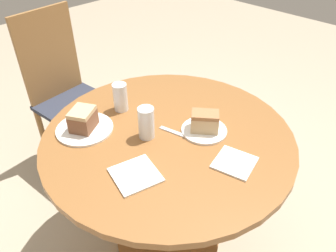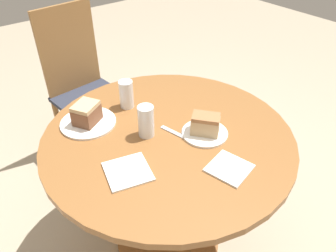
# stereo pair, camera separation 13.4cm
# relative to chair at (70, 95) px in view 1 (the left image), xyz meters

# --- Properties ---
(ground_plane) EXTENTS (8.00, 8.00, 0.00)m
(ground_plane) POSITION_rel_chair_xyz_m (-0.05, -0.91, -0.52)
(ground_plane) COLOR tan
(table) EXTENTS (1.05, 1.05, 0.74)m
(table) POSITION_rel_chair_xyz_m (-0.05, -0.91, 0.04)
(table) COLOR brown
(table) RESTS_ON ground_plane
(chair) EXTENTS (0.44, 0.50, 1.02)m
(chair) POSITION_rel_chair_xyz_m (0.00, 0.00, 0.00)
(chair) COLOR olive
(chair) RESTS_ON ground_plane
(plate_near) EXTENTS (0.19, 0.19, 0.01)m
(plate_near) POSITION_rel_chair_xyz_m (0.07, -1.00, 0.22)
(plate_near) COLOR white
(plate_near) RESTS_ON table
(plate_far) EXTENTS (0.24, 0.24, 0.01)m
(plate_far) POSITION_rel_chair_xyz_m (-0.28, -0.64, 0.22)
(plate_far) COLOR white
(plate_far) RESTS_ON table
(cake_slice_near) EXTENTS (0.13, 0.13, 0.08)m
(cake_slice_near) POSITION_rel_chair_xyz_m (0.07, -1.00, 0.27)
(cake_slice_near) COLOR tan
(cake_slice_near) RESTS_ON plate_near
(cake_slice_far) EXTENTS (0.14, 0.13, 0.09)m
(cake_slice_far) POSITION_rel_chair_xyz_m (-0.28, -0.64, 0.27)
(cake_slice_far) COLOR brown
(cake_slice_far) RESTS_ON plate_far
(glass_lemonade) EXTENTS (0.07, 0.07, 0.14)m
(glass_lemonade) POSITION_rel_chair_xyz_m (-0.12, -0.86, 0.28)
(glass_lemonade) COLOR beige
(glass_lemonade) RESTS_ON table
(glass_water) EXTENTS (0.06, 0.06, 0.13)m
(glass_water) POSITION_rel_chair_xyz_m (-0.07, -0.63, 0.28)
(glass_water) COLOR silver
(glass_water) RESTS_ON table
(napkin_stack) EXTENTS (0.19, 0.19, 0.01)m
(napkin_stack) POSITION_rel_chair_xyz_m (-0.30, -1.00, 0.22)
(napkin_stack) COLOR white
(napkin_stack) RESTS_ON table
(fork) EXTENTS (0.05, 0.15, 0.00)m
(fork) POSITION_rel_chair_xyz_m (-0.02, -0.93, 0.22)
(fork) COLOR silver
(fork) RESTS_ON table
(napkin_side) EXTENTS (0.17, 0.17, 0.01)m
(napkin_side) POSITION_rel_chair_xyz_m (-0.00, -1.21, 0.22)
(napkin_side) COLOR white
(napkin_side) RESTS_ON table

